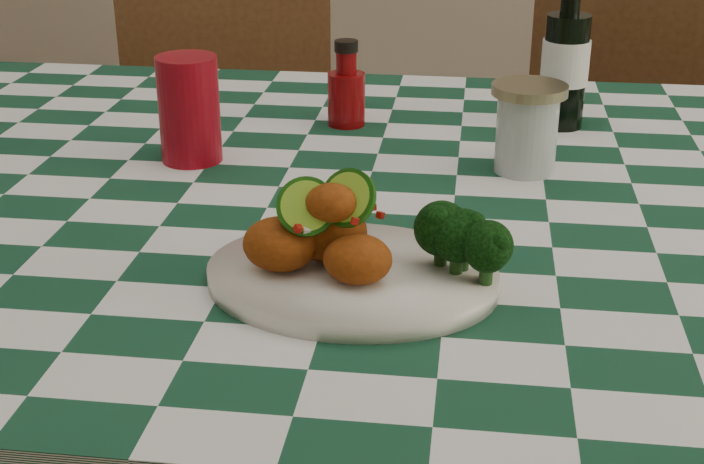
% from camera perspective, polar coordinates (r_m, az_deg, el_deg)
% --- Properties ---
extents(plate, '(0.28, 0.23, 0.02)m').
position_cam_1_polar(plate, '(0.91, 0.00, -2.66)').
color(plate, white).
rests_on(plate, dining_table).
extents(fried_chicken_pile, '(0.13, 0.10, 0.08)m').
position_cam_1_polar(fried_chicken_pile, '(0.89, -1.12, 0.32)').
color(fried_chicken_pile, '#9A3F0E').
rests_on(fried_chicken_pile, plate).
extents(broccoli_side, '(0.08, 0.08, 0.06)m').
position_cam_1_polar(broccoli_side, '(0.89, 6.53, -0.43)').
color(broccoli_side, black).
rests_on(broccoli_side, plate).
extents(red_tumbler, '(0.09, 0.09, 0.13)m').
position_cam_1_polar(red_tumbler, '(1.23, -9.45, 7.05)').
color(red_tumbler, maroon).
rests_on(red_tumbler, dining_table).
extents(ketchup_bottle, '(0.07, 0.07, 0.12)m').
position_cam_1_polar(ketchup_bottle, '(1.35, -0.33, 8.65)').
color(ketchup_bottle, '#700508').
rests_on(ketchup_bottle, dining_table).
extents(mason_jar, '(0.11, 0.11, 0.11)m').
position_cam_1_polar(mason_jar, '(1.19, 10.14, 5.95)').
color(mason_jar, '#B2BCBA').
rests_on(mason_jar, dining_table).
extents(beer_bottle, '(0.08, 0.08, 0.22)m').
position_cam_1_polar(beer_bottle, '(1.36, 12.38, 10.53)').
color(beer_bottle, black).
rests_on(beer_bottle, dining_table).
extents(wooden_chair_left, '(0.56, 0.57, 0.94)m').
position_cam_1_polar(wooden_chair_left, '(1.95, -6.27, 1.77)').
color(wooden_chair_left, '#472814').
rests_on(wooden_chair_left, ground).
extents(wooden_chair_right, '(0.53, 0.55, 0.93)m').
position_cam_1_polar(wooden_chair_right, '(1.91, 14.66, 0.43)').
color(wooden_chair_right, '#472814').
rests_on(wooden_chair_right, ground).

